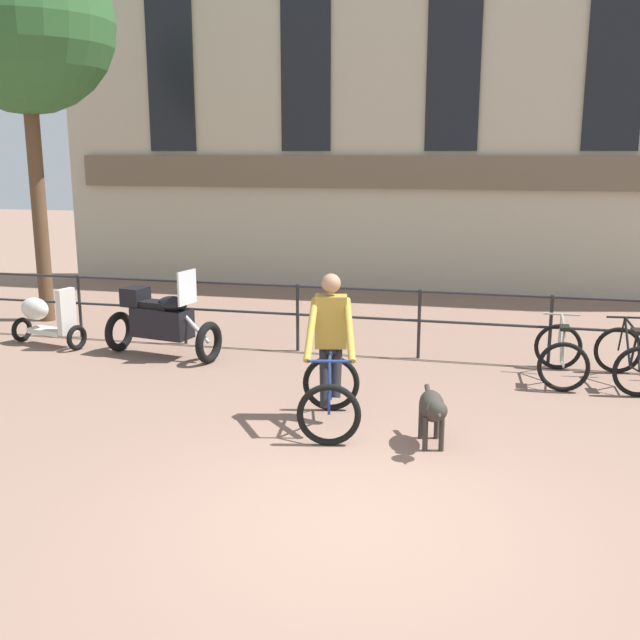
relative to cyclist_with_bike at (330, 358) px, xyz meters
The scene contains 10 objects.
ground_plane 2.45m from the cyclist_with_bike, 72.92° to the right, with size 60.00×60.00×0.00m, color #846656.
canal_railing 3.06m from the cyclist_with_bike, 77.10° to the left, with size 15.05×0.05×1.05m.
building_facade 10.05m from the cyclist_with_bike, 85.55° to the left, with size 18.00×0.72×11.29m.
cyclist_with_bike is the anchor object (origin of this frame).
dog 1.33m from the cyclist_with_bike, 21.13° to the right, with size 0.38×0.94×0.61m.
parked_motorcycle 3.78m from the cyclist_with_bike, 145.03° to the left, with size 1.85×0.95×1.35m.
parked_bicycle_near_lamp 3.56m from the cyclist_with_bike, 41.04° to the left, with size 0.66×1.11×0.86m.
parked_bicycle_mid_left 4.24m from the cyclist_with_bike, 33.38° to the left, with size 0.77×1.17×0.86m.
parked_scooter 5.70m from the cyclist_with_bike, 155.57° to the left, with size 1.34×0.69×0.96m.
tree_canalside_left 8.61m from the cyclist_with_bike, 147.37° to the left, with size 3.05×3.05×6.70m.
Camera 1 is at (1.10, -5.69, 3.03)m, focal length 42.00 mm.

